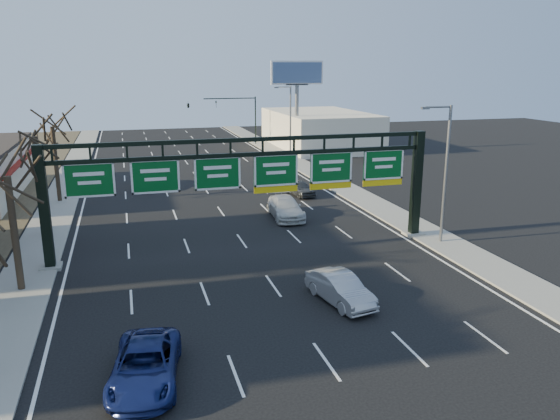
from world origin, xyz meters
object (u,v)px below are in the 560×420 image
object	(u,v)px
sign_gantry	(250,179)
car_white_wagon	(285,208)
car_blue_suv	(145,365)
car_silver_sedan	(340,289)

from	to	relation	value
sign_gantry	car_white_wagon	size ratio (longest dim) A/B	4.55
car_blue_suv	car_silver_sedan	distance (m)	10.64
car_white_wagon	car_blue_suv	bearing A→B (deg)	-115.75
sign_gantry	car_blue_suv	bearing A→B (deg)	-117.64
car_silver_sedan	car_white_wagon	xyz separation A→B (m)	(1.86, 15.77, 0.06)
sign_gantry	car_blue_suv	size ratio (longest dim) A/B	4.77
car_silver_sedan	car_blue_suv	bearing A→B (deg)	-165.42
sign_gantry	car_blue_suv	xyz separation A→B (m)	(-7.11, -13.58, -3.91)
car_blue_suv	car_white_wagon	size ratio (longest dim) A/B	0.95
car_blue_suv	sign_gantry	bearing A→B (deg)	71.34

